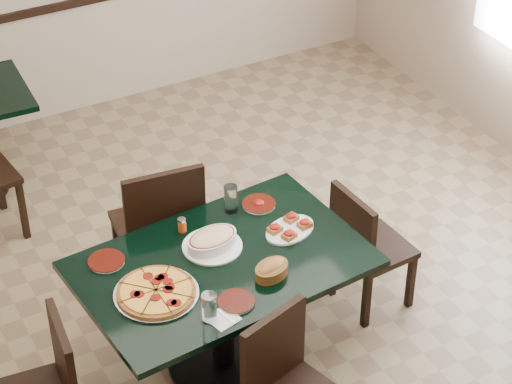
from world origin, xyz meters
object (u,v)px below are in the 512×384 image
chair_right (364,244)px  main_table (222,287)px  chair_far (161,225)px  chair_near (288,384)px  lasagna_casserole (212,240)px  pepperoni_pizza (156,292)px  bruschetta_platter (290,228)px  bread_basket (272,269)px

chair_right → main_table: bearing=89.1°
main_table → chair_far: 0.66m
chair_near → chair_right: bearing=22.5°
main_table → chair_right: chair_right is taller
lasagna_casserole → pepperoni_pizza: bearing=-162.8°
main_table → chair_far: bearing=90.9°
main_table → lasagna_casserole: (0.01, 0.13, 0.23)m
lasagna_casserole → chair_near: bearing=-99.7°
main_table → chair_near: size_ratio=1.79×
pepperoni_pizza → chair_near: bearing=-57.1°
chair_near → chair_right: (0.95, 0.76, -0.02)m
main_table → bruschetta_platter: size_ratio=4.40×
bread_basket → bruschetta_platter: size_ratio=0.65×
main_table → bruschetta_platter: 0.49m
chair_far → bread_basket: 0.94m
main_table → chair_right: (0.95, 0.05, -0.10)m
lasagna_casserole → bread_basket: lasagna_casserole is taller
chair_far → bruschetta_platter: (0.51, -0.61, 0.21)m
bruschetta_platter → chair_near: bearing=-137.2°
chair_near → chair_right: 1.21m
chair_far → lasagna_casserole: bearing=104.6°
chair_far → main_table: bearing=102.3°
lasagna_casserole → bruschetta_platter: size_ratio=0.90×
chair_right → pepperoni_pizza: size_ratio=1.94×
pepperoni_pizza → bread_basket: 0.60m
chair_right → lasagna_casserole: bearing=81.4°
chair_near → chair_right: size_ratio=1.05×
chair_far → lasagna_casserole: 0.58m
main_table → chair_far: chair_far is taller
chair_right → lasagna_casserole: size_ratio=2.61×
pepperoni_pizza → bread_basket: bearing=-13.9°
main_table → pepperoni_pizza: bearing=-174.0°
pepperoni_pizza → bread_basket: (0.58, -0.14, 0.02)m
main_table → chair_far: size_ratio=1.57×
bread_basket → pepperoni_pizza: bearing=147.9°
pepperoni_pizza → lasagna_casserole: bearing=26.4°
bread_basket → bruschetta_platter: bread_basket is taller
pepperoni_pizza → bruschetta_platter: 0.86m
bread_basket → main_table: bearing=110.1°
pepperoni_pizza → bruschetta_platter: size_ratio=1.21×
main_table → chair_near: bearing=-94.9°
main_table → bread_basket: size_ratio=6.76×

